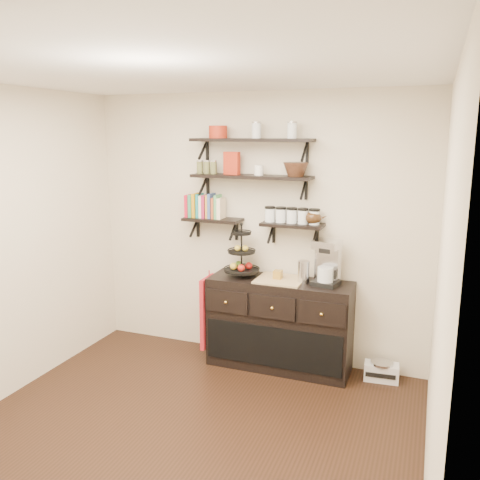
% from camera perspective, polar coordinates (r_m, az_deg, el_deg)
% --- Properties ---
extents(floor, '(3.50, 3.50, 0.00)m').
position_cam_1_polar(floor, '(4.16, -6.96, -21.69)').
color(floor, black).
rests_on(floor, ground).
extents(ceiling, '(3.50, 3.50, 0.02)m').
position_cam_1_polar(ceiling, '(3.50, -8.13, 18.39)').
color(ceiling, white).
rests_on(ceiling, back_wall).
extents(back_wall, '(3.50, 0.02, 2.70)m').
position_cam_1_polar(back_wall, '(5.17, 1.75, 1.32)').
color(back_wall, beige).
rests_on(back_wall, ground).
extents(right_wall, '(0.02, 3.50, 2.70)m').
position_cam_1_polar(right_wall, '(3.19, 21.55, -6.26)').
color(right_wall, beige).
rests_on(right_wall, ground).
extents(shelf_top, '(1.20, 0.27, 0.23)m').
position_cam_1_polar(shelf_top, '(4.95, 1.31, 11.13)').
color(shelf_top, black).
rests_on(shelf_top, back_wall).
extents(shelf_mid, '(1.20, 0.27, 0.23)m').
position_cam_1_polar(shelf_mid, '(4.97, 1.29, 7.09)').
color(shelf_mid, black).
rests_on(shelf_mid, back_wall).
extents(shelf_low_left, '(0.60, 0.25, 0.23)m').
position_cam_1_polar(shelf_low_left, '(5.20, -3.05, 2.25)').
color(shelf_low_left, black).
rests_on(shelf_low_left, back_wall).
extents(shelf_low_right, '(0.60, 0.25, 0.23)m').
position_cam_1_polar(shelf_low_right, '(4.92, 5.93, 1.65)').
color(shelf_low_right, black).
rests_on(shelf_low_right, back_wall).
extents(cookbooks, '(0.40, 0.15, 0.26)m').
position_cam_1_polar(cookbooks, '(5.20, -3.75, 3.78)').
color(cookbooks, red).
rests_on(cookbooks, shelf_low_left).
extents(glass_canisters, '(0.54, 0.10, 0.13)m').
position_cam_1_polar(glass_canisters, '(4.90, 5.83, 2.65)').
color(glass_canisters, silver).
rests_on(glass_canisters, shelf_low_right).
extents(sideboard, '(1.40, 0.50, 0.92)m').
position_cam_1_polar(sideboard, '(5.10, 4.45, -9.37)').
color(sideboard, black).
rests_on(sideboard, floor).
extents(fruit_stand, '(0.35, 0.35, 0.52)m').
position_cam_1_polar(fruit_stand, '(5.03, 0.22, -2.12)').
color(fruit_stand, black).
rests_on(fruit_stand, sideboard).
extents(candle, '(0.08, 0.08, 0.08)m').
position_cam_1_polar(candle, '(4.94, 4.26, -3.88)').
color(candle, olive).
rests_on(candle, sideboard).
extents(coffee_maker, '(0.27, 0.27, 0.43)m').
position_cam_1_polar(coffee_maker, '(4.82, 9.73, -2.59)').
color(coffee_maker, black).
rests_on(coffee_maker, sideboard).
extents(thermal_carafe, '(0.11, 0.11, 0.22)m').
position_cam_1_polar(thermal_carafe, '(4.84, 7.15, -3.61)').
color(thermal_carafe, silver).
rests_on(thermal_carafe, sideboard).
extents(apron, '(0.04, 0.31, 0.73)m').
position_cam_1_polar(apron, '(5.23, -3.63, -8.01)').
color(apron, '#A91B12').
rests_on(apron, sideboard).
extents(radio, '(0.33, 0.23, 0.19)m').
position_cam_1_polar(radio, '(5.13, 15.59, -14.00)').
color(radio, silver).
rests_on(radio, floor).
extents(recipe_box, '(0.17, 0.08, 0.22)m').
position_cam_1_polar(recipe_box, '(5.03, -0.93, 8.62)').
color(recipe_box, '#A02612').
rests_on(recipe_box, shelf_mid).
extents(walnut_bowl, '(0.24, 0.24, 0.13)m').
position_cam_1_polar(walnut_bowl, '(4.83, 6.28, 7.88)').
color(walnut_bowl, black).
rests_on(walnut_bowl, shelf_mid).
extents(ramekins, '(0.09, 0.09, 0.10)m').
position_cam_1_polar(ramekins, '(4.94, 2.13, 7.83)').
color(ramekins, white).
rests_on(ramekins, shelf_mid).
extents(teapot, '(0.23, 0.20, 0.15)m').
position_cam_1_polar(teapot, '(4.85, 8.23, 2.62)').
color(teapot, '#372110').
rests_on(teapot, shelf_low_right).
extents(red_pot, '(0.18, 0.18, 0.12)m').
position_cam_1_polar(red_pot, '(5.08, -2.48, 12.03)').
color(red_pot, '#A02612').
rests_on(red_pot, shelf_top).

